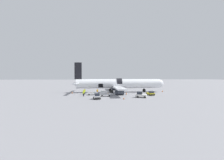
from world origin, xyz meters
TOP-DOWN VIEW (x-y plane):
  - ground_plane at (0.00, 0.00)m, footprint 500.00×500.00m
  - airplane at (-0.29, 4.41)m, footprint 35.99×30.35m
  - baggage_tug_lead at (4.42, -9.64)m, footprint 3.42×2.80m
  - baggage_tug_mid at (-8.21, -11.19)m, footprint 2.17×2.67m
  - baggage_tug_rear at (9.09, -5.25)m, footprint 2.23×3.32m
  - baggage_cart_loading at (-9.62, -2.40)m, footprint 4.12×2.42m
  - baggage_cart_queued at (-5.60, -0.42)m, footprint 3.67×2.04m
  - baggage_cart_empty at (-5.40, -6.11)m, footprint 4.26×2.32m
  - ground_crew_loader_a at (-8.15, 0.13)m, footprint 0.59×0.53m
  - ground_crew_loader_b at (-12.33, -5.35)m, footprint 0.59×0.59m
  - ground_crew_driver at (-12.38, -0.49)m, footprint 0.57×0.60m
  - ground_crew_supervisor at (-12.58, -1.39)m, footprint 0.64×0.45m
  - safety_cone_nose at (17.53, 3.91)m, footprint 0.58×0.58m
  - safety_cone_engine_left at (-1.02, -11.99)m, footprint 0.48×0.48m
  - safety_cone_wingtip at (1.61, -2.46)m, footprint 0.59×0.59m
  - safety_cone_tail at (-17.20, 2.50)m, footprint 0.57×0.57m

SIDE VIEW (x-z plane):
  - ground_plane at x=0.00m, z-range 0.00..0.00m
  - safety_cone_engine_left at x=-1.02m, z-range -0.02..0.58m
  - safety_cone_nose at x=17.53m, z-range -0.02..0.66m
  - safety_cone_tail at x=-17.20m, z-range -0.02..0.77m
  - safety_cone_wingtip at x=1.61m, z-range -0.02..0.77m
  - baggage_cart_loading at x=-9.62m, z-range -0.02..0.93m
  - baggage_cart_queued at x=-5.60m, z-range -0.02..0.97m
  - baggage_cart_empty at x=-5.40m, z-range 0.00..1.05m
  - baggage_tug_rear at x=9.09m, z-range -0.08..1.31m
  - baggage_tug_mid at x=-8.21m, z-range -0.13..1.50m
  - baggage_tug_lead at x=4.42m, z-range -0.12..1.61m
  - ground_crew_loader_a at x=-8.15m, z-range 0.05..1.78m
  - ground_crew_driver at x=-12.38m, z-range 0.05..1.88m
  - ground_crew_loader_b at x=-12.33m, z-range 0.05..1.89m
  - ground_crew_supervisor at x=-12.58m, z-range 0.05..1.90m
  - airplane at x=-0.29m, z-range -2.47..8.87m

